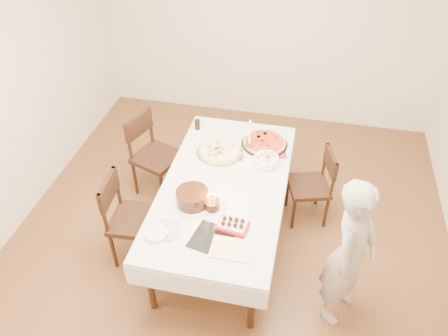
% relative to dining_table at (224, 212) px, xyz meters
% --- Properties ---
extents(floor, '(5.00, 5.00, 0.00)m').
position_rel_dining_table_xyz_m(floor, '(0.06, -0.05, -0.38)').
color(floor, brown).
rests_on(floor, ground).
extents(wall_back, '(4.50, 0.04, 2.70)m').
position_rel_dining_table_xyz_m(wall_back, '(0.06, 2.45, 0.98)').
color(wall_back, beige).
rests_on(wall_back, floor).
extents(dining_table, '(1.32, 2.23, 0.75)m').
position_rel_dining_table_xyz_m(dining_table, '(0.00, 0.00, 0.00)').
color(dining_table, silver).
rests_on(dining_table, floor).
extents(chair_right_savory, '(0.55, 0.55, 0.86)m').
position_rel_dining_table_xyz_m(chair_right_savory, '(0.80, 0.50, 0.06)').
color(chair_right_savory, '#321910').
rests_on(chair_right_savory, floor).
extents(chair_left_savory, '(0.63, 0.63, 0.97)m').
position_rel_dining_table_xyz_m(chair_left_savory, '(-0.89, 0.56, 0.11)').
color(chair_left_savory, '#321910').
rests_on(chair_left_savory, floor).
extents(chair_left_dessert, '(0.53, 0.53, 0.96)m').
position_rel_dining_table_xyz_m(chair_left_dessert, '(-0.77, -0.38, 0.11)').
color(chair_left_dessert, '#321910').
rests_on(chair_left_dessert, floor).
extents(person, '(0.53, 0.63, 1.48)m').
position_rel_dining_table_xyz_m(person, '(1.16, -0.59, 0.36)').
color(person, '#AFAAA5').
rests_on(person, floor).
extents(pizza_white, '(0.64, 0.64, 0.04)m').
position_rel_dining_table_xyz_m(pizza_white, '(-0.14, 0.46, 0.40)').
color(pizza_white, beige).
rests_on(pizza_white, dining_table).
extents(pizza_pepperoni, '(0.53, 0.53, 0.04)m').
position_rel_dining_table_xyz_m(pizza_pepperoni, '(0.28, 0.70, 0.40)').
color(pizza_pepperoni, red).
rests_on(pizza_pepperoni, dining_table).
extents(red_placemat, '(0.26, 0.26, 0.01)m').
position_rel_dining_table_xyz_m(red_placemat, '(0.41, 0.59, 0.38)').
color(red_placemat, '#B21E1E').
rests_on(red_placemat, dining_table).
extents(pasta_bowl, '(0.29, 0.29, 0.08)m').
position_rel_dining_table_xyz_m(pasta_bowl, '(0.34, 0.38, 0.42)').
color(pasta_bowl, white).
rests_on(pasta_bowl, dining_table).
extents(taper_candle, '(0.08, 0.08, 0.36)m').
position_rel_dining_table_xyz_m(taper_candle, '(0.14, 0.59, 0.56)').
color(taper_candle, white).
rests_on(taper_candle, dining_table).
extents(shaker_pair, '(0.11, 0.11, 0.11)m').
position_rel_dining_table_xyz_m(shaker_pair, '(0.09, 0.40, 0.43)').
color(shaker_pair, white).
rests_on(shaker_pair, dining_table).
extents(cola_glass, '(0.08, 0.08, 0.11)m').
position_rel_dining_table_xyz_m(cola_glass, '(-0.48, 0.83, 0.43)').
color(cola_glass, black).
rests_on(cola_glass, dining_table).
extents(layer_cake, '(0.39, 0.39, 0.14)m').
position_rel_dining_table_xyz_m(layer_cake, '(-0.22, -0.31, 0.45)').
color(layer_cake, '#33190C').
rests_on(layer_cake, dining_table).
extents(cake_board, '(0.38, 0.38, 0.01)m').
position_rel_dining_table_xyz_m(cake_board, '(0.05, -0.67, 0.38)').
color(cake_board, black).
rests_on(cake_board, dining_table).
extents(birthday_cake, '(0.14, 0.14, 0.14)m').
position_rel_dining_table_xyz_m(birthday_cake, '(-0.04, -0.33, 0.46)').
color(birthday_cake, '#351C0E').
rests_on(birthday_cake, dining_table).
extents(strawberry_box, '(0.28, 0.21, 0.06)m').
position_rel_dining_table_xyz_m(strawberry_box, '(0.19, -0.53, 0.41)').
color(strawberry_box, '#AF1614').
rests_on(strawberry_box, dining_table).
extents(box_lid, '(0.35, 0.23, 0.03)m').
position_rel_dining_table_xyz_m(box_lid, '(0.23, -0.75, 0.38)').
color(box_lid, beige).
rests_on(box_lid, dining_table).
extents(plate_stack, '(0.21, 0.21, 0.04)m').
position_rel_dining_table_xyz_m(plate_stack, '(-0.41, -0.73, 0.40)').
color(plate_stack, white).
rests_on(plate_stack, dining_table).
extents(china_plate, '(0.32, 0.32, 0.01)m').
position_rel_dining_table_xyz_m(china_plate, '(-0.35, -0.67, 0.38)').
color(china_plate, white).
rests_on(china_plate, dining_table).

